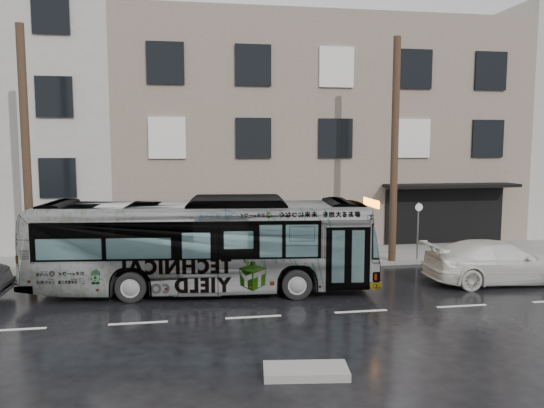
{
  "coord_description": "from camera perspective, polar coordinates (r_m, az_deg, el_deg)",
  "views": [
    {
      "loc": [
        -1.86,
        -17.05,
        4.88
      ],
      "look_at": [
        1.36,
        2.5,
        2.68
      ],
      "focal_mm": 35.0,
      "sensor_mm": 36.0,
      "label": 1
    }
  ],
  "objects": [
    {
      "name": "bus",
      "position": [
        17.84,
        -7.35,
        -4.36
      ],
      "size": [
        11.57,
        3.79,
        3.16
      ],
      "primitive_type": "imported",
      "rotation": [
        0.0,
        0.0,
        1.47
      ],
      "color": "#B2B2B2",
      "rests_on": "ground"
    },
    {
      "name": "utility_pole_rear",
      "position": [
        21.12,
        -24.95,
        5.13
      ],
      "size": [
        0.3,
        0.3,
        9.0
      ],
      "primitive_type": "cylinder",
      "color": "#453022",
      "rests_on": "sidewalk"
    },
    {
      "name": "sidewalk",
      "position": [
        22.55,
        -4.43,
        -5.99
      ],
      "size": [
        90.0,
        3.6,
        0.15
      ],
      "primitive_type": "cube",
      "color": "gray",
      "rests_on": "ground"
    },
    {
      "name": "sign_post",
      "position": [
        22.72,
        15.41,
        -2.83
      ],
      "size": [
        0.06,
        0.06,
        2.4
      ],
      "primitive_type": "cylinder",
      "color": "slate",
      "rests_on": "sidewalk"
    },
    {
      "name": "slush_pile",
      "position": [
        11.85,
        3.66,
        -17.52
      ],
      "size": [
        1.88,
        1.01,
        0.18
      ],
      "primitive_type": "cube",
      "rotation": [
        0.0,
        0.0,
        -0.12
      ],
      "color": "gray",
      "rests_on": "ground"
    },
    {
      "name": "utility_pole_front",
      "position": [
        22.0,
        13.04,
        5.58
      ],
      "size": [
        0.3,
        0.3,
        9.0
      ],
      "primitive_type": "cylinder",
      "color": "#453022",
      "rests_on": "sidewalk"
    },
    {
      "name": "building_taupe",
      "position": [
        30.54,
        3.67,
        7.49
      ],
      "size": [
        20.0,
        12.0,
        11.0
      ],
      "primitive_type": "cube",
      "color": "gray",
      "rests_on": "ground"
    },
    {
      "name": "white_sedan",
      "position": [
        20.55,
        23.11,
        -5.75
      ],
      "size": [
        5.26,
        2.26,
        1.51
      ],
      "primitive_type": "imported",
      "rotation": [
        0.0,
        0.0,
        1.54
      ],
      "color": "silver",
      "rests_on": "ground"
    },
    {
      "name": "ground",
      "position": [
        17.83,
        -3.05,
        -9.55
      ],
      "size": [
        120.0,
        120.0,
        0.0
      ],
      "primitive_type": "plane",
      "color": "black",
      "rests_on": "ground"
    }
  ]
}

